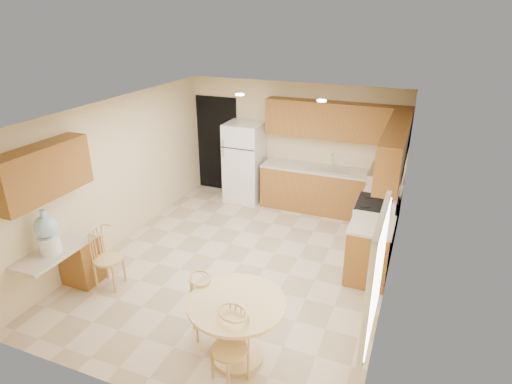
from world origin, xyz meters
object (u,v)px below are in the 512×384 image
at_px(dining_table, 237,322).
at_px(chair_desk, 103,255).
at_px(refrigerator, 244,162).
at_px(chair_table_a, 202,304).
at_px(stove, 374,227).
at_px(water_crock, 47,234).
at_px(chair_table_b, 226,346).

height_order(dining_table, chair_desk, chair_desk).
xyz_separation_m(refrigerator, chair_desk, (-0.60, -3.74, -0.28)).
bearing_deg(chair_table_a, dining_table, 34.25).
bearing_deg(stove, refrigerator, 157.01).
xyz_separation_m(chair_desk, water_crock, (-0.45, -0.45, 0.49)).
distance_m(refrigerator, chair_table_a, 4.31).
bearing_deg(chair_table_a, refrigerator, 157.62).
bearing_deg(chair_table_a, stove, 111.43).
distance_m(chair_desk, water_crock, 0.81).
distance_m(chair_table_a, chair_table_b, 0.82).
bearing_deg(water_crock, chair_table_b, -9.78).
relative_size(refrigerator, chair_desk, 1.82).
relative_size(dining_table, chair_desk, 1.20).
relative_size(chair_table_a, water_crock, 1.33).
distance_m(stove, chair_desk, 4.29).
relative_size(chair_table_a, chair_table_b, 0.95).
xyz_separation_m(dining_table, chair_table_b, (0.05, -0.39, 0.01)).
bearing_deg(water_crock, dining_table, -2.05).
height_order(chair_table_b, water_crock, water_crock).
height_order(stove, dining_table, stove).
relative_size(dining_table, water_crock, 1.76).
height_order(refrigerator, chair_desk, refrigerator).
bearing_deg(refrigerator, stove, -22.99).
height_order(chair_table_a, chair_desk, chair_desk).
relative_size(dining_table, chair_table_b, 1.25).
bearing_deg(chair_table_b, chair_table_a, -16.90).
bearing_deg(water_crock, stove, 37.15).
xyz_separation_m(refrigerator, chair_table_b, (1.80, -4.68, -0.30)).
distance_m(stove, chair_table_a, 3.35).
relative_size(refrigerator, dining_table, 1.51).
relative_size(stove, chair_table_b, 1.22).
bearing_deg(chair_table_a, chair_desk, -140.64).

